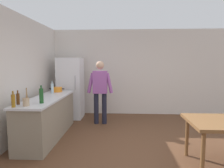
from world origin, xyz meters
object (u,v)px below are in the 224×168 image
at_px(bottle_oil_amber, 13,101).
at_px(bottle_beer_brown, 18,99).
at_px(bottle_wine_green, 41,96).
at_px(utensil_jar, 26,101).
at_px(person, 100,88).
at_px(bottle_water_clear, 52,88).
at_px(cooking_pot, 57,90).
at_px(refrigerator, 71,88).

xyz_separation_m(bottle_oil_amber, bottle_beer_brown, (-0.04, 0.23, -0.01)).
height_order(bottle_oil_amber, bottle_wine_green, bottle_wine_green).
bearing_deg(utensil_jar, person, 60.28).
distance_m(bottle_beer_brown, bottle_wine_green, 0.40).
height_order(bottle_oil_amber, bottle_water_clear, bottle_water_clear).
distance_m(cooking_pot, bottle_water_clear, 0.27).
distance_m(bottle_oil_amber, bottle_water_clear, 1.57).
relative_size(refrigerator, bottle_water_clear, 6.00).
relative_size(utensil_jar, bottle_wine_green, 0.94).
bearing_deg(refrigerator, bottle_oil_amber, -96.79).
bearing_deg(bottle_water_clear, refrigerator, 79.38).
bearing_deg(cooking_pot, bottle_wine_green, -82.21).
bearing_deg(bottle_wine_green, bottle_water_clear, 100.53).
bearing_deg(bottle_beer_brown, cooking_pot, 83.58).
bearing_deg(person, bottle_oil_amber, -121.73).
bearing_deg(refrigerator, bottle_water_clear, -100.62).
bearing_deg(bottle_beer_brown, bottle_water_clear, 83.34).
distance_m(person, utensil_jar, 2.21).
distance_m(refrigerator, cooking_pot, 0.78).
distance_m(bottle_oil_amber, bottle_wine_green, 0.50).
distance_m(bottle_beer_brown, bottle_water_clear, 1.35).
distance_m(utensil_jar, bottle_beer_brown, 0.23).
height_order(utensil_jar, bottle_oil_amber, utensil_jar).
bearing_deg(bottle_oil_amber, utensil_jar, 35.63).
relative_size(utensil_jar, bottle_oil_amber, 1.14).
height_order(cooking_pot, utensil_jar, utensil_jar).
bearing_deg(person, bottle_beer_brown, -125.68).
xyz_separation_m(refrigerator, bottle_oil_amber, (-0.31, -2.59, 0.12)).
relative_size(person, bottle_beer_brown, 6.54).
relative_size(utensil_jar, bottle_beer_brown, 1.23).
height_order(utensil_jar, bottle_wine_green, bottle_wine_green).
bearing_deg(person, utensil_jar, -119.72).
bearing_deg(bottle_water_clear, bottle_beer_brown, -96.66).
bearing_deg(bottle_wine_green, cooking_pot, 97.79).
height_order(person, bottle_wine_green, person).
relative_size(person, bottle_water_clear, 5.67).
xyz_separation_m(person, bottle_oil_amber, (-1.26, -2.03, 0.04)).
bearing_deg(refrigerator, bottle_beer_brown, -98.39).
bearing_deg(bottle_water_clear, bottle_oil_amber, -94.25).
bearing_deg(person, bottle_water_clear, -157.64).
distance_m(bottle_oil_amber, bottle_beer_brown, 0.23).
bearing_deg(refrigerator, utensil_jar, -93.35).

